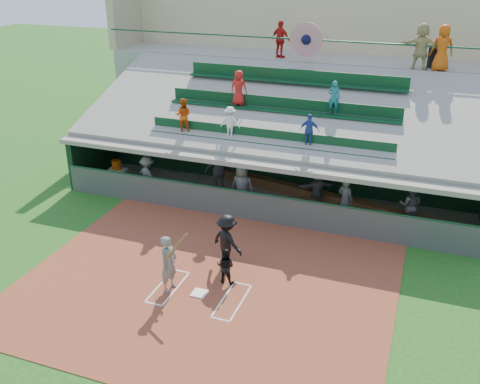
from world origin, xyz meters
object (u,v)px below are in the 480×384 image
(batter_at_plate, at_px, (169,263))
(catcher, at_px, (225,266))
(home_plate, at_px, (199,293))
(trash_bin, at_px, (434,58))
(water_cooler, at_px, (116,165))
(white_table, at_px, (118,177))

(batter_at_plate, distance_m, catcher, 1.70)
(home_plate, height_order, trash_bin, trash_bin)
(home_plate, xyz_separation_m, catcher, (0.50, 0.83, 0.56))
(water_cooler, height_order, trash_bin, trash_bin)
(white_table, bearing_deg, water_cooler, 109.37)
(home_plate, distance_m, trash_bin, 14.73)
(home_plate, relative_size, white_table, 0.56)
(water_cooler, xyz_separation_m, trash_bin, (12.03, 6.54, 4.12))
(batter_at_plate, height_order, catcher, batter_at_plate)
(batter_at_plate, distance_m, trash_bin, 14.88)
(home_plate, distance_m, white_table, 8.97)
(white_table, bearing_deg, batter_at_plate, -58.30)
(home_plate, xyz_separation_m, batter_at_plate, (-0.91, -0.07, 0.87))
(batter_at_plate, relative_size, water_cooler, 5.02)
(catcher, relative_size, water_cooler, 2.93)
(home_plate, relative_size, batter_at_plate, 0.22)
(white_table, relative_size, water_cooler, 1.97)
(white_table, distance_m, trash_bin, 14.46)
(water_cooler, bearing_deg, home_plate, -43.28)
(catcher, xyz_separation_m, water_cooler, (-7.08, 5.37, 0.31))
(home_plate, distance_m, catcher, 1.12)
(batter_at_plate, bearing_deg, trash_bin, 63.64)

